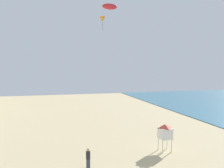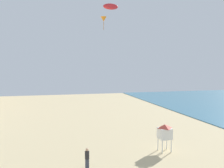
{
  "view_description": "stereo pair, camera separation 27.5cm",
  "coord_description": "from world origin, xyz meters",
  "views": [
    {
      "loc": [
        0.06,
        -9.16,
        7.83
      ],
      "look_at": [
        6.71,
        15.57,
        6.04
      ],
      "focal_mm": 38.13,
      "sensor_mm": 36.0,
      "label": 1
    },
    {
      "loc": [
        0.33,
        -9.23,
        7.83
      ],
      "look_at": [
        6.71,
        15.57,
        6.04
      ],
      "focal_mm": 38.13,
      "sensor_mm": 36.0,
      "label": 2
    }
  ],
  "objects": [
    {
      "name": "kite_orange_delta",
      "position": [
        10.59,
        37.33,
        17.33
      ],
      "size": [
        1.15,
        1.15,
        2.61
      ],
      "color": "orange"
    },
    {
      "name": "kite_red_parafoil",
      "position": [
        9.83,
        28.64,
        17.62
      ],
      "size": [
        2.48,
        0.69,
        0.96
      ],
      "color": "red"
    },
    {
      "name": "kite_flyer",
      "position": [
        2.92,
        8.53,
        0.92
      ],
      "size": [
        0.34,
        0.34,
        1.64
      ],
      "rotation": [
        0.0,
        0.0,
        3.27
      ],
      "color": "#383D4C",
      "rests_on": "ground"
    },
    {
      "name": "lifeguard_stand",
      "position": [
        10.5,
        10.6,
        1.84
      ],
      "size": [
        1.1,
        1.1,
        2.55
      ],
      "rotation": [
        0.0,
        0.0,
        -0.2
      ],
      "color": "white",
      "rests_on": "ground"
    }
  ]
}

